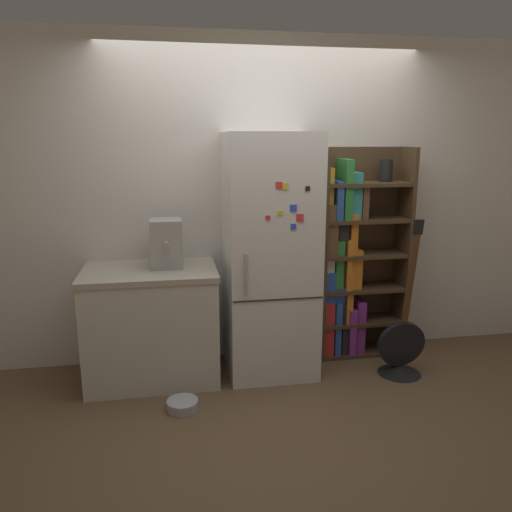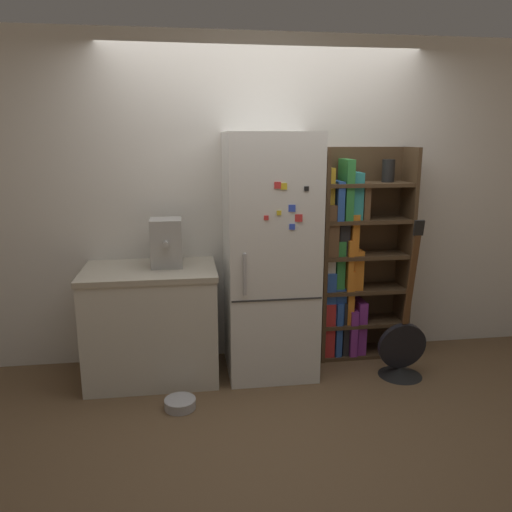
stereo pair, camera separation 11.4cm
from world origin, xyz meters
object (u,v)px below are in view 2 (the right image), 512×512
pet_bowl (180,403)px  espresso_machine (166,243)px  guitar (402,355)px  refrigerator (270,256)px  bookshelf (351,264)px

pet_bowl → espresso_machine: bearing=96.7°
guitar → refrigerator: bearing=164.0°
refrigerator → pet_bowl: bearing=-143.3°
bookshelf → guitar: bookshelf is taller
bookshelf → pet_bowl: bookshelf is taller
bookshelf → guitar: size_ratio=1.39×
bookshelf → pet_bowl: bearing=-153.3°
pet_bowl → refrigerator: bearing=36.7°
espresso_machine → pet_bowl: 1.17m
pet_bowl → bookshelf: bearing=26.7°
refrigerator → bookshelf: size_ratio=1.06×
guitar → pet_bowl: (-1.70, -0.24, -0.14)m
espresso_machine → guitar: guitar is taller
espresso_machine → guitar: size_ratio=0.29×
refrigerator → guitar: 1.28m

